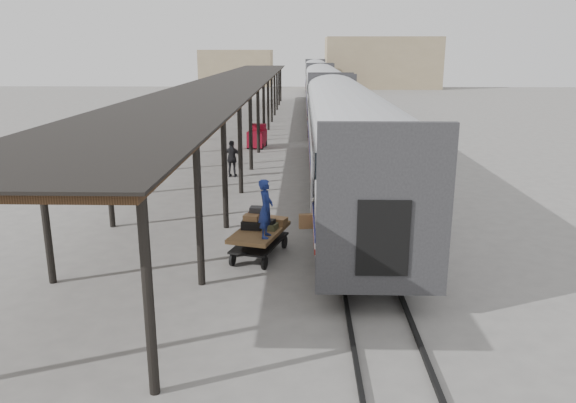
% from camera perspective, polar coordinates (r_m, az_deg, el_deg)
% --- Properties ---
extents(ground, '(160.00, 160.00, 0.00)m').
position_cam_1_polar(ground, '(17.27, -3.15, -5.76)').
color(ground, slate).
rests_on(ground, ground).
extents(train, '(3.45, 76.01, 4.01)m').
position_cam_1_polar(train, '(50.02, 3.68, 11.23)').
color(train, silver).
rests_on(train, ground).
extents(canopy, '(4.90, 64.30, 4.15)m').
position_cam_1_polar(canopy, '(40.41, -5.38, 12.11)').
color(canopy, '#422B19').
rests_on(canopy, ground).
extents(rails, '(1.54, 150.00, 0.12)m').
position_cam_1_polar(rails, '(50.47, 3.63, 8.27)').
color(rails, black).
rests_on(rails, ground).
extents(building_far, '(18.00, 10.00, 8.00)m').
position_cam_1_polar(building_far, '(94.94, 9.44, 13.75)').
color(building_far, tan).
rests_on(building_far, ground).
extents(building_left, '(12.00, 8.00, 6.00)m').
position_cam_1_polar(building_left, '(98.77, -5.23, 13.36)').
color(building_left, tan).
rests_on(building_left, ground).
extents(baggage_cart, '(1.86, 2.65, 0.86)m').
position_cam_1_polar(baggage_cart, '(17.18, -2.92, -3.57)').
color(baggage_cart, brown).
rests_on(baggage_cart, ground).
extents(suitcase_stack, '(1.43, 1.08, 0.59)m').
position_cam_1_polar(suitcase_stack, '(17.41, -2.76, -1.90)').
color(suitcase_stack, '#323335').
rests_on(suitcase_stack, baggage_cart).
extents(luggage_tug, '(1.22, 1.78, 1.47)m').
position_cam_1_polar(luggage_tug, '(36.42, -3.15, 6.54)').
color(luggage_tug, maroon).
rests_on(luggage_tug, ground).
extents(porter, '(0.50, 0.68, 1.73)m').
position_cam_1_polar(porter, '(16.22, -2.27, -0.72)').
color(porter, navy).
rests_on(porter, baggage_cart).
extents(pedestrian, '(1.11, 0.56, 1.82)m').
position_cam_1_polar(pedestrian, '(28.02, -5.68, 4.34)').
color(pedestrian, black).
rests_on(pedestrian, ground).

